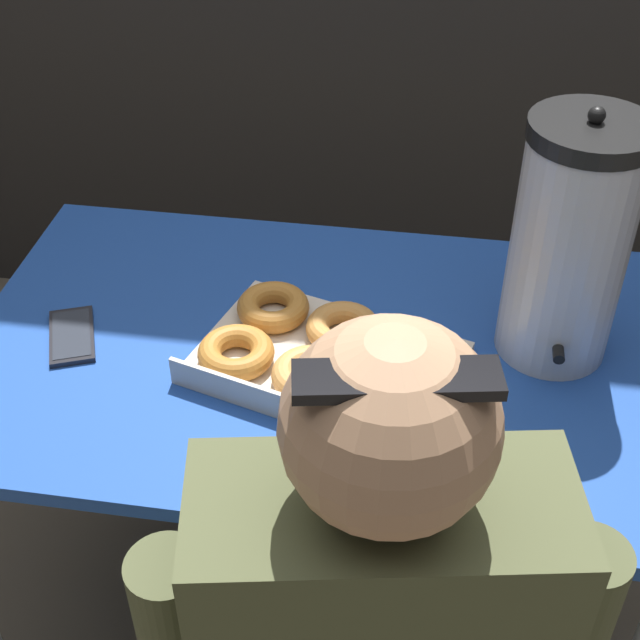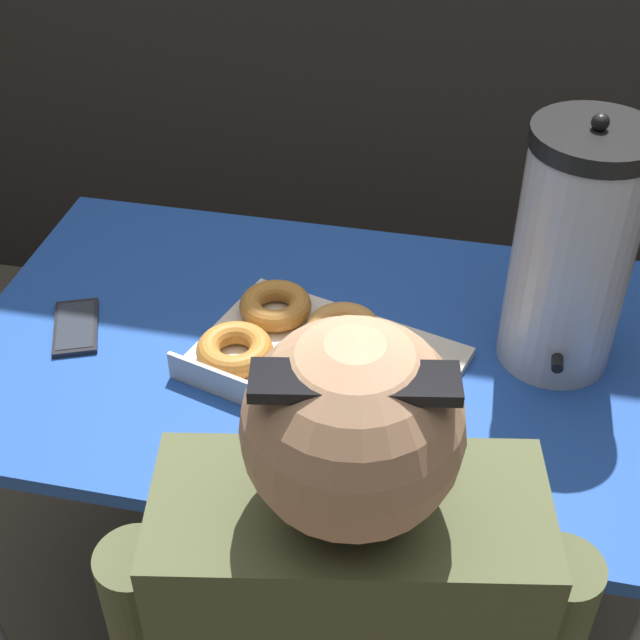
{
  "view_description": "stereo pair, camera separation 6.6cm",
  "coord_description": "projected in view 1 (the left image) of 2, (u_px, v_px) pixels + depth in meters",
  "views": [
    {
      "loc": [
        0.19,
        -1.16,
        1.75
      ],
      "look_at": [
        0.01,
        0.0,
        0.81
      ],
      "focal_mm": 50.0,
      "sensor_mm": 36.0,
      "label": 1
    },
    {
      "loc": [
        0.25,
        -1.14,
        1.75
      ],
      "look_at": [
        0.01,
        0.0,
        0.81
      ],
      "focal_mm": 50.0,
      "sensor_mm": 36.0,
      "label": 2
    }
  ],
  "objects": [
    {
      "name": "coffee_urn",
      "position": [
        570.0,
        244.0,
        1.41
      ],
      "size": [
        0.19,
        0.22,
        0.44
      ],
      "color": "#B7B7BC",
      "rests_on": "folding_table"
    },
    {
      "name": "ground_plane",
      "position": [
        317.0,
        599.0,
        2.01
      ],
      "size": [
        12.0,
        12.0,
        0.0
      ],
      "primitive_type": "plane",
      "color": "brown"
    },
    {
      "name": "cell_phone",
      "position": [
        72.0,
        336.0,
        1.55
      ],
      "size": [
        0.13,
        0.17,
        0.01
      ],
      "rotation": [
        0.0,
        0.0,
        0.39
      ],
      "color": "black",
      "rests_on": "folding_table"
    },
    {
      "name": "folding_table",
      "position": [
        316.0,
        369.0,
        1.57
      ],
      "size": [
        1.21,
        0.77,
        0.75
      ],
      "color": "#1E479E",
      "rests_on": "ground"
    },
    {
      "name": "donut_box",
      "position": [
        315.0,
        356.0,
        1.48
      ],
      "size": [
        0.49,
        0.4,
        0.06
      ],
      "rotation": [
        0.0,
        0.0,
        -0.28
      ],
      "color": "beige",
      "rests_on": "folding_table"
    }
  ]
}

